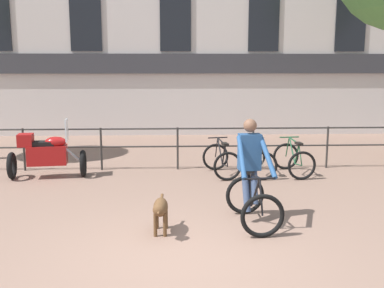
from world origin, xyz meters
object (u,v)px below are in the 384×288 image
at_px(parked_bicycle_near_lamp, 221,160).
at_px(parked_bicycle_mid_left, 258,160).
at_px(parked_bicycle_mid_right, 294,160).
at_px(parked_motorcycle, 47,154).
at_px(cyclist_with_bike, 252,177).
at_px(dog, 160,209).

relative_size(parked_bicycle_near_lamp, parked_bicycle_mid_left, 1.05).
relative_size(parked_bicycle_near_lamp, parked_bicycle_mid_right, 1.03).
height_order(parked_bicycle_mid_left, parked_bicycle_mid_right, same).
bearing_deg(parked_motorcycle, parked_bicycle_mid_right, -96.19).
bearing_deg(parked_bicycle_near_lamp, parked_bicycle_mid_left, 170.39).
relative_size(parked_motorcycle, parked_bicycle_mid_left, 1.54).
bearing_deg(parked_bicycle_mid_left, cyclist_with_bike, 74.20).
distance_m(cyclist_with_bike, parked_bicycle_mid_right, 3.59).
relative_size(cyclist_with_bike, parked_bicycle_mid_right, 1.45).
relative_size(parked_bicycle_mid_left, parked_bicycle_mid_right, 0.98).
height_order(cyclist_with_bike, parked_bicycle_near_lamp, cyclist_with_bike).
relative_size(dog, parked_motorcycle, 0.52).
distance_m(cyclist_with_bike, parked_bicycle_near_lamp, 3.23).
height_order(cyclist_with_bike, parked_bicycle_mid_left, cyclist_with_bike).
height_order(parked_bicycle_near_lamp, parked_bicycle_mid_left, same).
distance_m(parked_motorcycle, parked_bicycle_mid_right, 5.74).
bearing_deg(parked_motorcycle, parked_bicycle_mid_left, -96.07).
distance_m(dog, parked_bicycle_mid_right, 4.77).
bearing_deg(parked_bicycle_mid_left, dog, 55.96).
relative_size(cyclist_with_bike, parked_motorcycle, 0.96).
bearing_deg(parked_bicycle_near_lamp, parked_motorcycle, -8.67).
distance_m(parked_motorcycle, parked_bicycle_near_lamp, 4.02).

